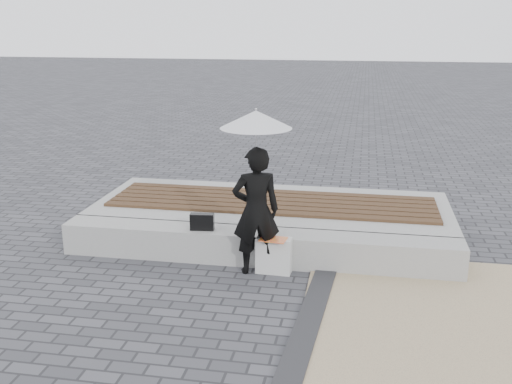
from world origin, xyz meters
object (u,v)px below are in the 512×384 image
parasol (256,119)px  seating_ledge (257,246)px  woman (256,211)px  handbag (202,222)px  canvas_tote (274,255)px

parasol → seating_ledge: bearing=98.1°
seating_ledge → woman: size_ratio=3.25×
woman → handbag: woman is taller
woman → handbag: bearing=-37.5°
seating_ledge → woman: bearing=-81.9°
parasol → handbag: 1.55m
parasol → handbag: size_ratio=3.52×
parasol → handbag: parasol is taller
seating_ledge → canvas_tote: 0.40m
woman → parasol: parasol is taller
seating_ledge → handbag: 0.75m
seating_ledge → parasol: size_ratio=4.78×
woman → handbag: 0.81m
woman → canvas_tote: (0.21, 0.01, -0.55)m
handbag → canvas_tote: bearing=-21.0°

